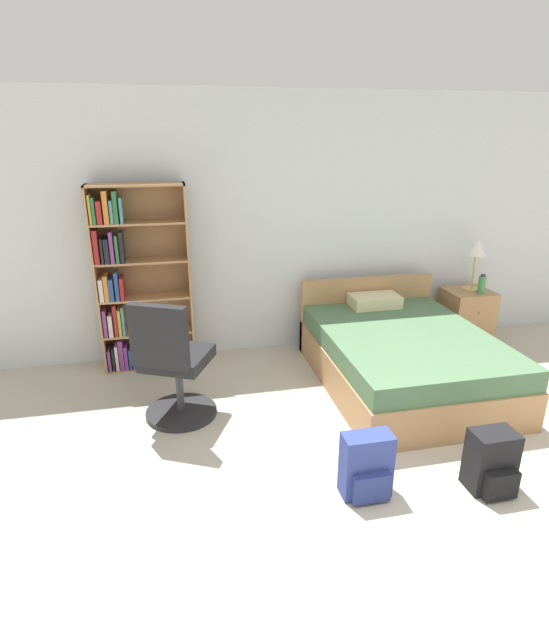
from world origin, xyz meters
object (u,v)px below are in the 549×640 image
at_px(bed, 400,355).
at_px(nightstand, 466,316).
at_px(backpack_black, 492,463).
at_px(bookshelf, 132,282).
at_px(office_chair, 173,367).
at_px(water_bottle, 482,284).
at_px(backpack_blue, 367,467).
at_px(table_lamp, 477,251).

height_order(bed, nightstand, bed).
bearing_deg(backpack_black, nightstand, 61.85).
distance_m(bookshelf, nightstand, 3.57).
relative_size(office_chair, water_bottle, 5.07).
relative_size(bookshelf, nightstand, 2.99).
height_order(bed, water_bottle, water_bottle).
height_order(nightstand, backpack_black, nightstand).
xyz_separation_m(water_bottle, backpack_black, (-1.28, -2.16, -0.50)).
relative_size(bookshelf, bed, 0.91).
bearing_deg(backpack_black, bookshelf, 133.97).
xyz_separation_m(nightstand, backpack_black, (-1.22, -2.27, -0.10)).
xyz_separation_m(bookshelf, office_chair, (0.33, -1.11, -0.40)).
distance_m(water_bottle, backpack_black, 2.56).
relative_size(nightstand, backpack_blue, 1.37).
bearing_deg(nightstand, bookshelf, 178.06).
bearing_deg(table_lamp, backpack_black, -118.58).
bearing_deg(office_chair, backpack_black, -33.03).
bearing_deg(nightstand, office_chair, -162.85).
height_order(table_lamp, water_bottle, table_lamp).
relative_size(table_lamp, backpack_black, 1.35).
height_order(office_chair, water_bottle, office_chair).
relative_size(bed, water_bottle, 9.40).
bearing_deg(office_chair, bookshelf, 106.53).
height_order(backpack_black, backpack_blue, backpack_blue).
distance_m(bed, nightstand, 1.36).
height_order(bookshelf, table_lamp, bookshelf).
xyz_separation_m(office_chair, backpack_blue, (1.17, -1.17, -0.27)).
bearing_deg(backpack_black, bed, 86.99).
distance_m(nightstand, backpack_black, 2.58).
relative_size(backpack_black, backpack_blue, 0.96).
bearing_deg(bed, nightstand, 33.56).
bearing_deg(water_bottle, backpack_black, -120.60).
xyz_separation_m(nightstand, backpack_blue, (-2.03, -2.15, -0.09)).
xyz_separation_m(bed, table_lamp, (1.17, 0.77, 0.76)).
bearing_deg(bookshelf, table_lamp, -1.63).
xyz_separation_m(office_chair, nightstand, (3.20, 0.99, -0.18)).
bearing_deg(backpack_blue, nightstand, 46.67).
height_order(nightstand, water_bottle, water_bottle).
height_order(bed, table_lamp, table_lamp).
bearing_deg(table_lamp, water_bottle, -76.96).
bearing_deg(table_lamp, office_chair, -162.72).
bearing_deg(water_bottle, office_chair, -164.98).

